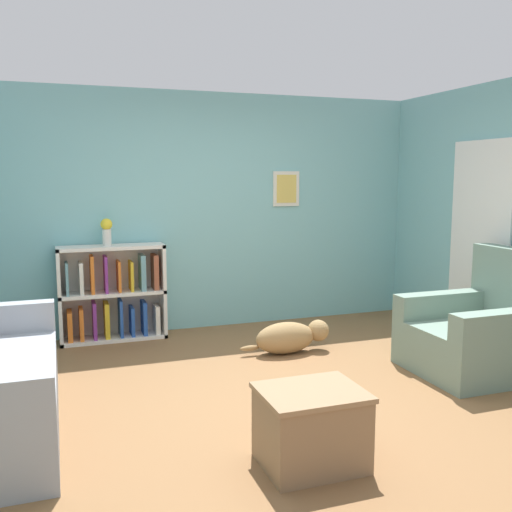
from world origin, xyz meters
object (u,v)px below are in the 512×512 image
object	(u,v)px
bookshelf	(113,295)
recliner_chair	(482,332)
coffee_table	(311,425)
dog	(290,337)
vase	(107,230)

from	to	relation	value
bookshelf	recliner_chair	xyz separation A→B (m)	(2.93, -2.08, -0.12)
bookshelf	recliner_chair	bearing A→B (deg)	-35.30
recliner_chair	bookshelf	bearing A→B (deg)	144.70
coffee_table	dog	bearing A→B (deg)	70.33
coffee_table	dog	xyz separation A→B (m)	(0.73, 2.03, -0.09)
bookshelf	recliner_chair	size ratio (longest dim) A/B	1.01
recliner_chair	vase	bearing A→B (deg)	145.34
bookshelf	vase	size ratio (longest dim) A/B	3.87
recliner_chair	coffee_table	world-z (taller)	recliner_chair
bookshelf	vase	xyz separation A→B (m)	(-0.04, -0.02, 0.68)
bookshelf	coffee_table	size ratio (longest dim) A/B	1.79
coffee_table	vase	bearing A→B (deg)	105.89
vase	bookshelf	bearing A→B (deg)	22.30
vase	coffee_table	bearing A→B (deg)	-74.11
bookshelf	vase	bearing A→B (deg)	-157.70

